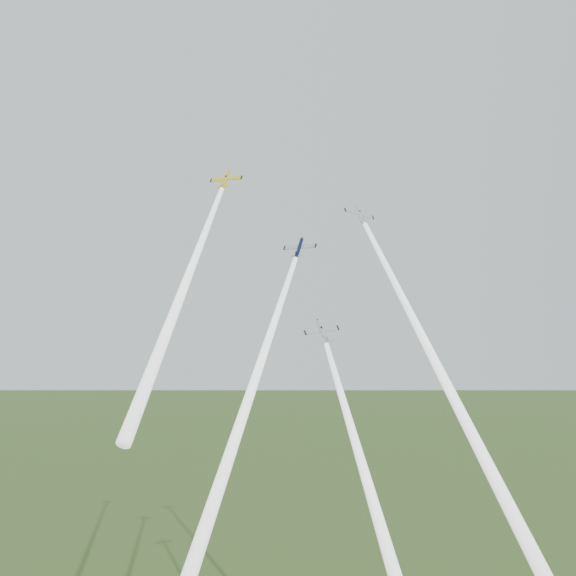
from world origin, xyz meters
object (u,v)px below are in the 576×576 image
object	(u,v)px
plane_yellow	(226,180)
plane_silver_right	(360,214)
plane_navy	(299,248)
plane_silver_low	(323,331)

from	to	relation	value
plane_yellow	plane_silver_right	size ratio (longest dim) A/B	1.00
plane_yellow	plane_navy	xyz separation A→B (m)	(14.71, -4.07, -14.26)
plane_silver_right	plane_silver_low	distance (m)	28.13
plane_yellow	plane_silver_low	bearing A→B (deg)	-12.49
plane_silver_right	plane_silver_low	bearing A→B (deg)	-145.86
plane_navy	plane_silver_low	world-z (taller)	plane_navy
plane_yellow	plane_silver_right	bearing A→B (deg)	19.24
plane_silver_right	plane_yellow	bearing A→B (deg)	164.31
plane_yellow	plane_silver_low	xyz separation A→B (m)	(18.68, -10.27, -30.68)
plane_silver_right	plane_silver_low	world-z (taller)	plane_silver_right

